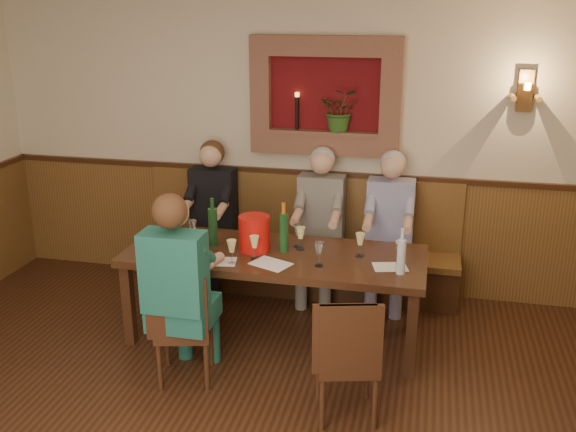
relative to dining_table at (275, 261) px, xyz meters
name	(u,v)px	position (x,y,z in m)	size (l,w,h in m)	color
room_shell	(180,171)	(0.00, -1.85, 1.21)	(6.04, 6.04, 2.82)	beige
wainscoting	(193,404)	(0.00, -1.85, -0.09)	(6.02, 6.02, 1.15)	brown
wall_niche	(329,102)	(0.24, 1.09, 1.13)	(1.36, 0.30, 1.06)	#5B0D0F
wall_sconce	(525,92)	(1.90, 1.08, 1.27)	(0.25, 0.20, 0.35)	brown
dining_table	(275,261)	(0.00, 0.00, 0.00)	(2.40, 0.90, 0.75)	#382010
bench	(298,258)	(0.00, 0.94, -0.35)	(3.00, 0.45, 1.11)	#381E0F
chair_near_left	(185,348)	(-0.49, -0.76, -0.42)	(0.47, 0.47, 0.88)	#382010
chair_near_right	(346,381)	(0.72, -0.95, -0.41)	(0.49, 0.49, 0.90)	#382010
person_bench_left	(211,229)	(-0.83, 0.84, -0.08)	(0.42, 0.52, 1.43)	black
person_bench_mid	(319,238)	(0.22, 0.84, -0.09)	(0.42, 0.51, 1.42)	#5C5854
person_bench_right	(388,243)	(0.85, 0.84, -0.09)	(0.42, 0.51, 1.42)	navy
person_chair_front	(182,305)	(-0.49, -0.78, -0.07)	(0.44, 0.54, 1.46)	#195158
spittoon_bucket	(254,233)	(-0.17, 0.02, 0.22)	(0.25, 0.25, 0.29)	red
wine_bottle_green_a	(284,231)	(0.06, 0.05, 0.24)	(0.09, 0.09, 0.41)	#19471E
wine_bottle_green_b	(213,226)	(-0.53, 0.06, 0.24)	(0.09, 0.09, 0.40)	#19471E
water_bottle	(401,256)	(1.01, -0.20, 0.22)	(0.08, 0.08, 0.35)	silver
tasting_sheet_a	(171,253)	(-0.80, -0.19, 0.08)	(0.27, 0.20, 0.00)	white
tasting_sheet_b	(271,264)	(0.03, -0.23, 0.08)	(0.29, 0.21, 0.00)	white
tasting_sheet_c	(390,267)	(0.93, -0.09, 0.08)	(0.25, 0.18, 0.00)	white
tasting_sheet_d	(219,262)	(-0.37, -0.28, 0.08)	(0.26, 0.19, 0.00)	white
wine_glass_0	(155,241)	(-0.93, -0.21, 0.17)	(0.08, 0.08, 0.19)	#FBF296
wine_glass_1	(193,231)	(-0.72, 0.08, 0.17)	(0.08, 0.08, 0.19)	white
wine_glass_2	(204,248)	(-0.50, -0.25, 0.17)	(0.08, 0.08, 0.19)	#FBF296
wine_glass_3	(248,233)	(-0.25, 0.13, 0.17)	(0.08, 0.08, 0.19)	white
wine_glass_4	(255,248)	(-0.12, -0.17, 0.17)	(0.08, 0.08, 0.19)	#FBF296
wine_glass_5	(301,238)	(0.19, 0.11, 0.17)	(0.08, 0.08, 0.19)	#FBF296
wine_glass_6	(319,254)	(0.40, -0.19, 0.17)	(0.08, 0.08, 0.19)	white
wine_glass_7	(360,245)	(0.67, 0.08, 0.17)	(0.08, 0.08, 0.19)	#FBF296
wine_glass_8	(400,258)	(0.99, -0.12, 0.17)	(0.08, 0.08, 0.19)	white
wine_glass_9	(232,252)	(-0.26, -0.29, 0.17)	(0.08, 0.08, 0.19)	#FBF296
wine_glass_10	(400,253)	(0.99, -0.03, 0.17)	(0.08, 0.08, 0.19)	#FBF296
wine_glass_11	(298,236)	(0.16, 0.17, 0.17)	(0.08, 0.08, 0.19)	white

